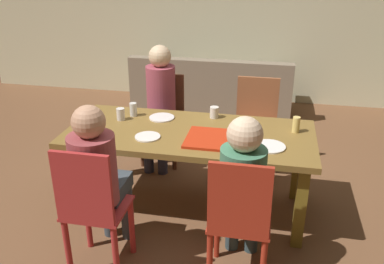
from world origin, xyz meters
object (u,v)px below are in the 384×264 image
person_1 (243,183)px  plate_1 (148,137)px  chair_2 (164,116)px  drinking_glass_3 (214,112)px  plate_2 (162,118)px  pizza_box_0 (212,139)px  chair_3 (256,119)px  drinking_glass_1 (121,114)px  couch (212,92)px  plate_0 (269,146)px  chair_1 (239,219)px  drinking_glass_2 (133,109)px  person_0 (99,172)px  person_2 (160,97)px  dining_table (190,141)px  drinking_glass_0 (296,125)px  chair_0 (92,208)px

person_1 → plate_1: bearing=146.9°
chair_2 → drinking_glass_3: chair_2 is taller
chair_2 → plate_2: chair_2 is taller
pizza_box_0 → chair_3: bearing=73.6°
drinking_glass_3 → drinking_glass_1: bearing=-165.0°
plate_1 → drinking_glass_3: size_ratio=2.02×
chair_2 → drinking_glass_3: (0.62, -0.56, 0.30)m
couch → plate_2: bearing=-92.9°
plate_0 → plate_1: size_ratio=1.20×
chair_3 → plate_0: chair_3 is taller
plate_2 → chair_1: bearing=-53.7°
chair_1 → drinking_glass_2: 1.55m
plate_1 → drinking_glass_3: (0.45, 0.53, 0.04)m
person_0 → chair_2: (0.00, 1.67, -0.24)m
person_2 → drinking_glass_3: person_2 is taller
chair_2 → drinking_glass_1: bearing=-102.7°
dining_table → chair_3: bearing=60.2°
chair_2 → chair_1: bearing=-61.1°
dining_table → chair_2: 1.03m
person_2 → plate_2: (0.17, -0.53, -0.00)m
person_0 → plate_2: person_0 is taller
drinking_glass_1 → person_1: bearing=-36.2°
dining_table → plate_2: plate_2 is taller
person_1 → plate_2: (-0.80, 0.94, 0.03)m
dining_table → chair_3: size_ratio=2.15×
drinking_glass_2 → drinking_glass_3: bearing=7.9°
plate_2 → drinking_glass_0: drinking_glass_0 is taller
drinking_glass_0 → drinking_glass_2: bearing=176.7°
chair_2 → couch: 1.56m
dining_table → drinking_glass_1: 0.67m
person_1 → drinking_glass_3: bearing=108.4°
person_1 → drinking_glass_1: (-1.14, 0.84, 0.07)m
pizza_box_0 → drinking_glass_3: (-0.05, 0.47, 0.04)m
chair_1 → plate_1: 1.07m
person_2 → pizza_box_0: (0.67, -0.90, 0.00)m
chair_3 → drinking_glass_0: (0.35, -0.72, 0.26)m
person_0 → couch: person_0 is taller
plate_2 → drinking_glass_1: bearing=-162.6°
chair_0 → drinking_glass_1: bearing=99.3°
chair_1 → drinking_glass_2: chair_1 is taller
person_2 → drinking_glass_2: person_2 is taller
chair_2 → plate_0: size_ratio=3.74×
pizza_box_0 → person_2: bearing=126.9°
chair_2 → couch: bearing=79.7°
chair_1 → pizza_box_0: (-0.30, 0.73, 0.21)m
plate_2 → drinking_glass_3: (0.45, 0.11, 0.04)m
dining_table → drinking_glass_2: drinking_glass_2 is taller
chair_2 → drinking_glass_3: size_ratio=9.04×
chair_0 → plate_0: bearing=33.8°
plate_1 → plate_2: 0.42m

